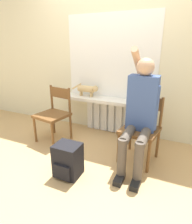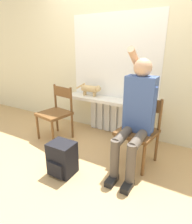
# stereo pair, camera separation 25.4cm
# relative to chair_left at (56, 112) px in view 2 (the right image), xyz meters

# --- Properties ---
(ground_plane) EXTENTS (12.00, 12.00, 0.00)m
(ground_plane) POSITION_rel_chair_left_xyz_m (0.66, -0.51, -0.44)
(ground_plane) COLOR tan
(wall_with_window) EXTENTS (7.00, 0.06, 2.70)m
(wall_with_window) POSITION_rel_chair_left_xyz_m (0.66, 0.72, 0.91)
(wall_with_window) COLOR beige
(wall_with_window) RESTS_ON ground_plane
(radiator) EXTENTS (0.80, 0.08, 0.56)m
(radiator) POSITION_rel_chair_left_xyz_m (0.66, 0.64, -0.16)
(radiator) COLOR silver
(radiator) RESTS_ON ground_plane
(windowsill) EXTENTS (1.54, 0.31, 0.05)m
(windowsill) POSITION_rel_chair_left_xyz_m (0.66, 0.53, 0.15)
(windowsill) COLOR white
(windowsill) RESTS_ON radiator
(window_glass) EXTENTS (1.48, 0.01, 1.27)m
(window_glass) POSITION_rel_chair_left_xyz_m (0.66, 0.68, 0.81)
(window_glass) COLOR white
(window_glass) RESTS_ON windowsill
(chair_left) EXTENTS (0.50, 0.50, 0.82)m
(chair_left) POSITION_rel_chair_left_xyz_m (0.00, 0.00, 0.00)
(chair_left) COLOR brown
(chair_left) RESTS_ON ground_plane
(chair_right) EXTENTS (0.49, 0.49, 0.82)m
(chair_right) POSITION_rel_chair_left_xyz_m (1.32, 0.00, 0.00)
(chair_right) COLOR brown
(chair_right) RESTS_ON ground_plane
(person) EXTENTS (0.36, 1.01, 1.41)m
(person) POSITION_rel_chair_left_xyz_m (1.32, -0.11, 0.27)
(person) COLOR brown
(person) RESTS_ON ground_plane
(cat) EXTENTS (0.48, 0.11, 0.21)m
(cat) POSITION_rel_chair_left_xyz_m (0.31, 0.54, 0.30)
(cat) COLOR #DBB77A
(cat) RESTS_ON windowsill
(backpack) EXTENTS (0.29, 0.27, 0.39)m
(backpack) POSITION_rel_chair_left_xyz_m (0.65, -0.67, -0.25)
(backpack) COLOR black
(backpack) RESTS_ON ground_plane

